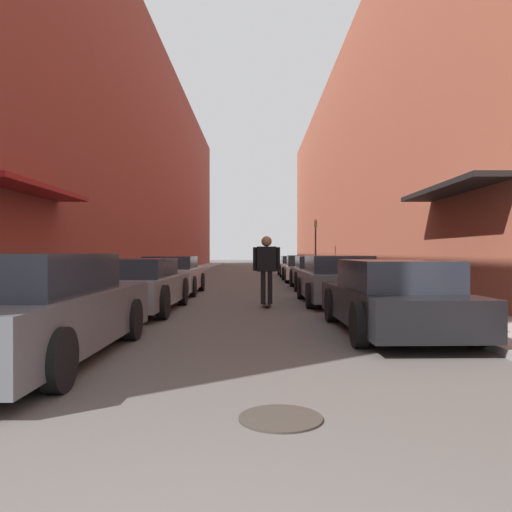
{
  "coord_description": "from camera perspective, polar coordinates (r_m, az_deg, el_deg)",
  "views": [
    {
      "loc": [
        0.32,
        -1.46,
        1.39
      ],
      "look_at": [
        0.3,
        12.54,
        1.28
      ],
      "focal_mm": 35.0,
      "sensor_mm": 36.0,
      "label": 1
    }
  ],
  "objects": [
    {
      "name": "building_row_left",
      "position": [
        32.84,
        -13.74,
        10.39
      ],
      "size": [
        4.9,
        59.91,
        14.17
      ],
      "color": "brown",
      "rests_on": "ground"
    },
    {
      "name": "traffic_light",
      "position": [
        31.02,
        6.88,
        1.85
      ],
      "size": [
        0.16,
        0.22,
        3.29
      ],
      "color": "#2D2D2D",
      "rests_on": "curb_strip_right"
    },
    {
      "name": "parked_car_right_0",
      "position": [
        8.86,
        15.37,
        -4.63
      ],
      "size": [
        1.86,
        4.42,
        1.25
      ],
      "color": "black",
      "rests_on": "ground"
    },
    {
      "name": "curb_strip_left",
      "position": [
        31.81,
        -8.63,
        -1.98
      ],
      "size": [
        1.8,
        59.91,
        0.12
      ],
      "color": "gray",
      "rests_on": "ground"
    },
    {
      "name": "skateboarder",
      "position": [
        12.63,
        1.28,
        -0.84
      ],
      "size": [
        0.69,
        0.78,
        1.8
      ],
      "color": "black",
      "rests_on": "ground"
    },
    {
      "name": "building_row_right",
      "position": [
        32.64,
        12.76,
        9.91
      ],
      "size": [
        4.9,
        59.91,
        13.55
      ],
      "color": "brown",
      "rests_on": "ground"
    },
    {
      "name": "parked_car_left_0",
      "position": [
        6.98,
        -24.22,
        -5.59
      ],
      "size": [
        2.0,
        4.79,
        1.37
      ],
      "color": "#515459",
      "rests_on": "ground"
    },
    {
      "name": "manhole_cover",
      "position": [
        4.35,
        2.9,
        -18.02
      ],
      "size": [
        0.7,
        0.7,
        0.02
      ],
      "color": "#332D28",
      "rests_on": "ground"
    },
    {
      "name": "parked_car_right_3",
      "position": [
        23.8,
        5.61,
        -1.47
      ],
      "size": [
        1.99,
        3.99,
        1.25
      ],
      "color": "silver",
      "rests_on": "ground"
    },
    {
      "name": "parked_car_left_1",
      "position": [
        11.97,
        -13.53,
        -3.28
      ],
      "size": [
        1.97,
        4.55,
        1.24
      ],
      "color": "gray",
      "rests_on": "ground"
    },
    {
      "name": "parked_car_left_2",
      "position": [
        16.9,
        -9.55,
        -2.2
      ],
      "size": [
        1.9,
        3.95,
        1.26
      ],
      "color": "#B7B7BC",
      "rests_on": "ground"
    },
    {
      "name": "curb_strip_right",
      "position": [
        31.72,
        7.62,
        -1.98
      ],
      "size": [
        1.8,
        59.91,
        0.12
      ],
      "color": "gray",
      "rests_on": "ground"
    },
    {
      "name": "parked_car_right_1",
      "position": [
        13.69,
        9.29,
        -2.76
      ],
      "size": [
        1.9,
        4.1,
        1.3
      ],
      "color": "#515459",
      "rests_on": "ground"
    },
    {
      "name": "ground",
      "position": [
        25.46,
        -0.65,
        -2.7
      ],
      "size": [
        131.79,
        131.79,
        0.0
      ],
      "primitive_type": "plane",
      "color": "#4C4947"
    },
    {
      "name": "parked_car_right_4",
      "position": [
        29.37,
        4.58,
        -1.15
      ],
      "size": [
        1.95,
        4.77,
        1.18
      ],
      "color": "silver",
      "rests_on": "ground"
    },
    {
      "name": "parked_car_right_2",
      "position": [
        18.97,
        7.03,
        -1.92
      ],
      "size": [
        1.86,
        3.98,
        1.24
      ],
      "color": "gray",
      "rests_on": "ground"
    }
  ]
}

